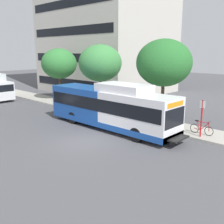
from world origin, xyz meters
TOP-DOWN VIEW (x-y plane):
  - ground_plane at (0.00, 8.00)m, footprint 120.00×120.00m
  - sidewalk_curb at (7.00, 6.00)m, footprint 3.00×56.00m
  - transit_bus at (3.52, 1.03)m, footprint 2.58×12.25m
  - bus_stop_sign_pole at (6.03, -5.31)m, footprint 0.10×0.36m
  - bicycle_parked at (6.62, -5.12)m, footprint 0.52×1.76m
  - street_tree_near_stop at (7.93, -0.88)m, footprint 4.58×4.58m
  - street_tree_mid_block at (7.91, 6.65)m, footprint 4.38×4.38m
  - street_tree_far_block at (7.95, 13.76)m, footprint 4.22×4.22m
  - lattice_comm_tower at (24.08, 32.41)m, footprint 1.10×1.10m

SIDE VIEW (x-z plane):
  - ground_plane at x=0.00m, z-range 0.00..0.00m
  - sidewalk_curb at x=7.00m, z-range 0.00..0.14m
  - bicycle_parked at x=6.62m, z-range 0.05..1.07m
  - bus_stop_sign_pole at x=6.03m, z-range 0.35..2.95m
  - transit_bus at x=3.52m, z-range -0.12..3.53m
  - street_tree_far_block at x=7.95m, z-range 1.43..7.61m
  - street_tree_mid_block at x=7.91m, z-range 1.53..8.07m
  - street_tree_near_stop at x=7.93m, z-range 1.61..8.47m
  - lattice_comm_tower at x=24.08m, z-range -4.26..20.46m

